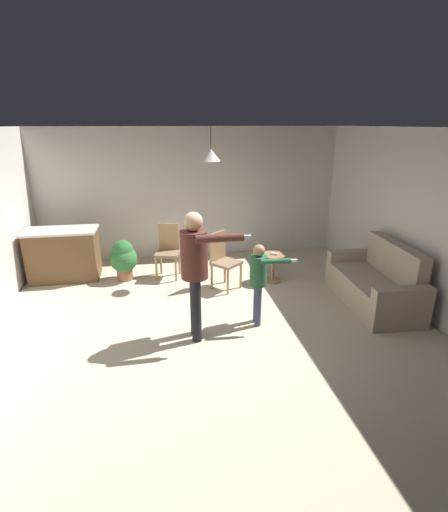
{
  "coord_description": "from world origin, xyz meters",
  "views": [
    {
      "loc": [
        -0.64,
        -4.76,
        2.75
      ],
      "look_at": [
        0.19,
        0.12,
        1.0
      ],
      "focal_mm": 26.38,
      "sensor_mm": 36.0,
      "label": 1
    }
  ],
  "objects_px": {
    "kitchen_counter": "(64,254)",
    "side_table_by_couch": "(273,264)",
    "potted_plant_corner": "(124,258)",
    "spare_remote_on_table": "(274,254)",
    "person_child": "(259,276)",
    "dining_chair_by_counter": "(223,258)",
    "dining_chair_near_wall": "(168,249)",
    "couch_floral": "(376,284)",
    "person_adult": "(196,263)"
  },
  "relations": [
    {
      "from": "dining_chair_by_counter",
      "to": "side_table_by_couch",
      "type": "bearing_deg",
      "value": 146.22
    },
    {
      "from": "side_table_by_couch",
      "to": "person_child",
      "type": "xyz_separation_m",
      "value": [
        -0.66,
        -1.46,
        0.42
      ]
    },
    {
      "from": "person_adult",
      "to": "dining_chair_near_wall",
      "type": "distance_m",
      "value": 2.35
    },
    {
      "from": "potted_plant_corner",
      "to": "dining_chair_near_wall",
      "type": "bearing_deg",
      "value": 2.79
    },
    {
      "from": "dining_chair_by_counter",
      "to": "dining_chair_near_wall",
      "type": "relative_size",
      "value": 1.0
    },
    {
      "from": "person_adult",
      "to": "potted_plant_corner",
      "type": "distance_m",
      "value": 2.58
    },
    {
      "from": "person_child",
      "to": "dining_chair_near_wall",
      "type": "height_order",
      "value": "person_child"
    },
    {
      "from": "potted_plant_corner",
      "to": "spare_remote_on_table",
      "type": "distance_m",
      "value": 2.76
    },
    {
      "from": "person_adult",
      "to": "spare_remote_on_table",
      "type": "relative_size",
      "value": 13.37
    },
    {
      "from": "kitchen_counter",
      "to": "side_table_by_couch",
      "type": "bearing_deg",
      "value": -11.46
    },
    {
      "from": "potted_plant_corner",
      "to": "couch_floral",
      "type": "bearing_deg",
      "value": -22.66
    },
    {
      "from": "spare_remote_on_table",
      "to": "potted_plant_corner",
      "type": "bearing_deg",
      "value": 168.08
    },
    {
      "from": "couch_floral",
      "to": "dining_chair_near_wall",
      "type": "bearing_deg",
      "value": 64.8
    },
    {
      "from": "kitchen_counter",
      "to": "spare_remote_on_table",
      "type": "height_order",
      "value": "kitchen_counter"
    },
    {
      "from": "side_table_by_couch",
      "to": "potted_plant_corner",
      "type": "xyz_separation_m",
      "value": [
        -2.68,
        0.54,
        0.09
      ]
    },
    {
      "from": "dining_chair_near_wall",
      "to": "potted_plant_corner",
      "type": "xyz_separation_m",
      "value": [
        -0.82,
        -0.04,
        -0.13
      ]
    },
    {
      "from": "side_table_by_couch",
      "to": "person_child",
      "type": "distance_m",
      "value": 1.66
    },
    {
      "from": "dining_chair_near_wall",
      "to": "spare_remote_on_table",
      "type": "relative_size",
      "value": 7.69
    },
    {
      "from": "dining_chair_near_wall",
      "to": "spare_remote_on_table",
      "type": "xyz_separation_m",
      "value": [
        1.87,
        -0.61,
        -0.01
      ]
    },
    {
      "from": "dining_chair_near_wall",
      "to": "side_table_by_couch",
      "type": "bearing_deg",
      "value": 176.51
    },
    {
      "from": "person_adult",
      "to": "person_child",
      "type": "distance_m",
      "value": 0.99
    },
    {
      "from": "couch_floral",
      "to": "spare_remote_on_table",
      "type": "distance_m",
      "value": 1.77
    },
    {
      "from": "person_adult",
      "to": "couch_floral",
      "type": "bearing_deg",
      "value": 99.64
    },
    {
      "from": "kitchen_counter",
      "to": "dining_chair_by_counter",
      "type": "relative_size",
      "value": 1.26
    },
    {
      "from": "side_table_by_couch",
      "to": "dining_chair_by_counter",
      "type": "height_order",
      "value": "dining_chair_by_counter"
    },
    {
      "from": "person_adult",
      "to": "dining_chair_near_wall",
      "type": "relative_size",
      "value": 1.74
    },
    {
      "from": "dining_chair_near_wall",
      "to": "spare_remote_on_table",
      "type": "bearing_deg",
      "value": 175.84
    },
    {
      "from": "kitchen_counter",
      "to": "person_adult",
      "type": "bearing_deg",
      "value": -47.99
    },
    {
      "from": "side_table_by_couch",
      "to": "dining_chair_by_counter",
      "type": "relative_size",
      "value": 0.52
    },
    {
      "from": "side_table_by_couch",
      "to": "spare_remote_on_table",
      "type": "distance_m",
      "value": 0.21
    },
    {
      "from": "couch_floral",
      "to": "potted_plant_corner",
      "type": "bearing_deg",
      "value": 70.34
    },
    {
      "from": "dining_chair_by_counter",
      "to": "potted_plant_corner",
      "type": "height_order",
      "value": "dining_chair_by_counter"
    },
    {
      "from": "potted_plant_corner",
      "to": "dining_chair_by_counter",
      "type": "bearing_deg",
      "value": -20.72
    },
    {
      "from": "kitchen_counter",
      "to": "dining_chair_near_wall",
      "type": "bearing_deg",
      "value": -5.46
    },
    {
      "from": "dining_chair_near_wall",
      "to": "dining_chair_by_counter",
      "type": "bearing_deg",
      "value": 156.64
    },
    {
      "from": "person_child",
      "to": "dining_chair_by_counter",
      "type": "height_order",
      "value": "person_child"
    },
    {
      "from": "couch_floral",
      "to": "dining_chair_by_counter",
      "type": "relative_size",
      "value": 1.84
    },
    {
      "from": "kitchen_counter",
      "to": "dining_chair_near_wall",
      "type": "xyz_separation_m",
      "value": [
        1.9,
        -0.18,
        0.07
      ]
    },
    {
      "from": "person_adult",
      "to": "spare_remote_on_table",
      "type": "height_order",
      "value": "person_adult"
    },
    {
      "from": "person_adult",
      "to": "dining_chair_by_counter",
      "type": "xyz_separation_m",
      "value": [
        0.62,
        1.57,
        -0.53
      ]
    },
    {
      "from": "couch_floral",
      "to": "person_adult",
      "type": "bearing_deg",
      "value": 103.4
    },
    {
      "from": "couch_floral",
      "to": "potted_plant_corner",
      "type": "xyz_separation_m",
      "value": [
        -4.04,
        1.69,
        0.09
      ]
    },
    {
      "from": "couch_floral",
      "to": "kitchen_counter",
      "type": "distance_m",
      "value": 5.47
    },
    {
      "from": "person_adult",
      "to": "dining_chair_near_wall",
      "type": "height_order",
      "value": "person_adult"
    },
    {
      "from": "person_child",
      "to": "potted_plant_corner",
      "type": "bearing_deg",
      "value": -131.7
    },
    {
      "from": "side_table_by_couch",
      "to": "dining_chair_near_wall",
      "type": "bearing_deg",
      "value": 162.67
    },
    {
      "from": "person_child",
      "to": "dining_chair_by_counter",
      "type": "distance_m",
      "value": 1.39
    },
    {
      "from": "dining_chair_by_counter",
      "to": "dining_chair_near_wall",
      "type": "distance_m",
      "value": 1.15
    },
    {
      "from": "kitchen_counter",
      "to": "dining_chair_near_wall",
      "type": "height_order",
      "value": "dining_chair_near_wall"
    },
    {
      "from": "dining_chair_by_counter",
      "to": "spare_remote_on_table",
      "type": "distance_m",
      "value": 0.96
    }
  ]
}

